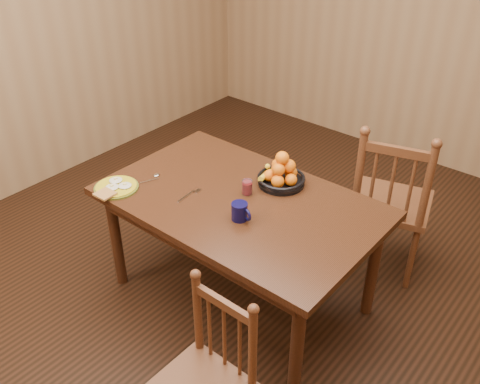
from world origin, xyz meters
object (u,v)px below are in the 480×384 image
Objects in this scene: chair_near at (205,382)px; coffee_mug at (240,212)px; dining_table at (240,211)px; breakfast_plate at (116,187)px; chair_far at (390,203)px; fruit_bowl at (281,175)px.

coffee_mug is at bearing 119.04° from chair_near.
dining_table is 0.24m from coffee_mug.
coffee_mug reaches higher than breakfast_plate.
chair_far is 1.22× the size of chair_near.
breakfast_plate is at bearing -163.05° from coffee_mug.
dining_table is at bearing 40.09° from chair_far.
dining_table is at bearing 129.94° from coffee_mug.
chair_near is at bearing -59.23° from dining_table.
dining_table is 0.75m from breakfast_plate.
coffee_mug is (0.77, 0.23, 0.04)m from breakfast_plate.
chair_near reaches higher than coffee_mug.
coffee_mug is (-0.44, -1.00, 0.28)m from chair_far.
chair_near is at bearing 72.30° from chair_far.
fruit_bowl is (0.08, 0.29, 0.15)m from dining_table.
chair_far reaches higher than dining_table.
fruit_bowl is at bearing 33.02° from chair_far.
fruit_bowl is at bearing 42.96° from breakfast_plate.
dining_table is at bearing 121.23° from chair_near.
dining_table is 1.49× the size of chair_far.
dining_table is at bearing 31.03° from breakfast_plate.
dining_table is 1.82× the size of chair_near.
dining_table is 5.52× the size of fruit_bowl.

